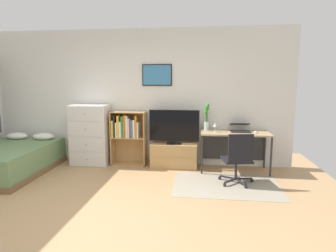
# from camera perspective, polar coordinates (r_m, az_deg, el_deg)

# --- Properties ---
(ground_plane) EXTENTS (7.20, 7.20, 0.00)m
(ground_plane) POSITION_cam_1_polar(r_m,az_deg,el_deg) (3.88, -14.30, -16.86)
(ground_plane) COLOR tan
(wall_back_with_posters) EXTENTS (6.12, 0.09, 2.70)m
(wall_back_with_posters) POSITION_cam_1_polar(r_m,az_deg,el_deg) (5.83, -6.01, 5.73)
(wall_back_with_posters) COLOR silver
(wall_back_with_posters) RESTS_ON ground_plane
(area_rug) EXTENTS (1.70, 1.20, 0.01)m
(area_rug) POSITION_cam_1_polar(r_m,az_deg,el_deg) (4.83, 11.59, -11.46)
(area_rug) COLOR #9E937F
(area_rug) RESTS_ON ground_plane
(bed) EXTENTS (1.36, 1.96, 0.63)m
(bed) POSITION_cam_1_polar(r_m,az_deg,el_deg) (6.00, -29.12, -5.88)
(bed) COLOR brown
(bed) RESTS_ON ground_plane
(dresser) EXTENTS (0.75, 0.46, 1.21)m
(dresser) POSITION_cam_1_polar(r_m,az_deg,el_deg) (5.95, -15.33, -1.73)
(dresser) COLOR silver
(dresser) RESTS_ON ground_plane
(bookshelf) EXTENTS (0.69, 0.30, 1.08)m
(bookshelf) POSITION_cam_1_polar(r_m,az_deg,el_deg) (5.75, -8.19, -1.26)
(bookshelf) COLOR tan
(bookshelf) RESTS_ON ground_plane
(tv_stand) EXTENTS (0.90, 0.41, 0.47)m
(tv_stand) POSITION_cam_1_polar(r_m,az_deg,el_deg) (5.63, 1.24, -5.88)
(tv_stand) COLOR tan
(tv_stand) RESTS_ON ground_plane
(television) EXTENTS (0.97, 0.16, 0.66)m
(television) POSITION_cam_1_polar(r_m,az_deg,el_deg) (5.49, 1.23, -0.18)
(television) COLOR black
(television) RESTS_ON tv_stand
(desk) EXTENTS (1.27, 0.59, 0.74)m
(desk) POSITION_cam_1_polar(r_m,az_deg,el_deg) (5.53, 13.19, -2.45)
(desk) COLOR tan
(desk) RESTS_ON ground_plane
(office_chair) EXTENTS (0.58, 0.57, 0.86)m
(office_chair) POSITION_cam_1_polar(r_m,az_deg,el_deg) (4.75, 13.87, -6.14)
(office_chair) COLOR #232326
(office_chair) RESTS_ON ground_plane
(laptop) EXTENTS (0.36, 0.39, 0.16)m
(laptop) POSITION_cam_1_polar(r_m,az_deg,el_deg) (5.54, 14.26, -0.39)
(laptop) COLOR black
(laptop) RESTS_ON desk
(computer_mouse) EXTENTS (0.06, 0.10, 0.03)m
(computer_mouse) POSITION_cam_1_polar(r_m,az_deg,el_deg) (5.45, 17.16, -1.16)
(computer_mouse) COLOR silver
(computer_mouse) RESTS_ON desk
(bamboo_vase) EXTENTS (0.10, 0.10, 0.51)m
(bamboo_vase) POSITION_cam_1_polar(r_m,az_deg,el_deg) (5.52, 7.77, 1.95)
(bamboo_vase) COLOR silver
(bamboo_vase) RESTS_ON desk
(wine_glass) EXTENTS (0.07, 0.07, 0.18)m
(wine_glass) POSITION_cam_1_polar(r_m,az_deg,el_deg) (5.34, 9.41, 0.20)
(wine_glass) COLOR silver
(wine_glass) RESTS_ON desk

